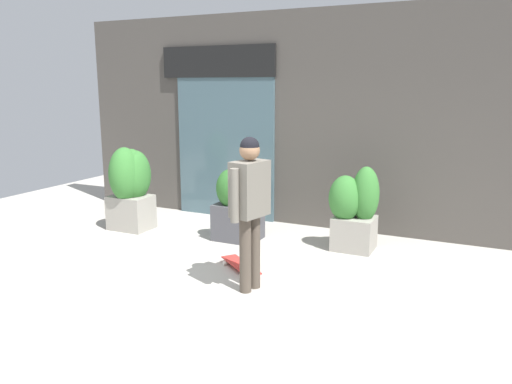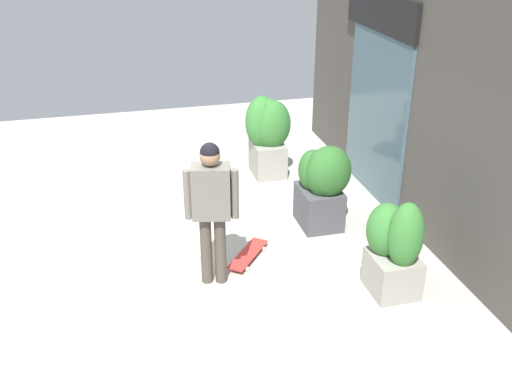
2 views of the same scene
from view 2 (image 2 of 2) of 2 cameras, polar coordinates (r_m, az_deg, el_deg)
The scene contains 7 objects.
ground_plane at distance 7.37m, azimuth -7.98°, elevation -6.47°, with size 12.00×12.00×0.00m, color #B2ADA3.
building_facade at distance 7.68m, azimuth 16.46°, elevation 7.89°, with size 7.92×0.31×3.38m.
skateboarder at distance 6.41m, azimuth -4.32°, elevation -0.79°, with size 0.35×0.58×1.71m.
skateboard at distance 7.28m, azimuth -0.79°, elevation -6.03°, with size 0.73×0.64×0.08m.
planter_box_left at distance 7.79m, azimuth 6.36°, elevation 0.91°, with size 0.69×0.64×1.17m.
planter_box_right at distance 9.26m, azimuth 1.12°, elevation 5.84°, with size 0.63×0.70×1.31m.
planter_box_mid at distance 6.62m, azimuth 13.19°, elevation -5.21°, with size 0.66×0.53×1.17m.
Camera 2 is at (6.22, -0.53, 3.92)m, focal length 41.46 mm.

